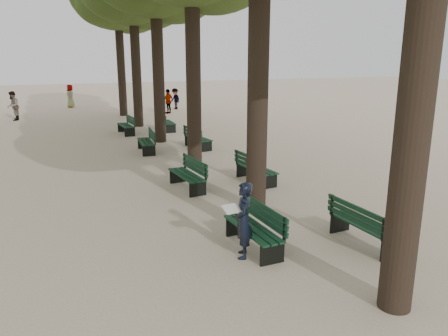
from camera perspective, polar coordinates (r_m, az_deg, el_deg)
name	(u,v)px	position (r m, az deg, el deg)	size (l,w,h in m)	color
ground	(255,269)	(8.50, 4.04, -13.01)	(120.00, 120.00, 0.00)	beige
bench_left_0	(253,236)	(9.20, 3.82, -8.88)	(0.63, 1.82, 0.92)	black
bench_left_1	(187,180)	(13.18, -4.85, -1.63)	(0.73, 1.84, 0.92)	black
bench_left_2	(146,146)	(18.47, -10.13, 2.87)	(0.72, 1.84, 0.92)	black
bench_left_3	(126,129)	(23.02, -12.67, 5.02)	(0.66, 1.83, 0.92)	black
bench_right_0	(364,233)	(9.82, 17.83, -8.04)	(0.64, 1.82, 0.92)	black
bench_right_1	(256,174)	(13.91, 4.21, -0.75)	(0.74, 1.85, 0.92)	black
bench_right_2	(198,142)	(19.01, -3.41, 3.40)	(0.79, 1.86, 0.92)	black
bench_right_3	(168,126)	(23.72, -7.36, 5.52)	(0.67, 1.83, 0.92)	black
man_with_map	(243,220)	(8.65, 2.54, -6.83)	(0.70, 0.69, 1.55)	black
pedestrian_b	(175,99)	(33.23, -6.39, 8.97)	(1.00, 0.31, 1.55)	#262628
pedestrian_a	(13,106)	(30.14, -25.86, 7.30)	(0.87, 0.36, 1.80)	#262628
pedestrian_c	(168,101)	(30.78, -7.28, 8.64)	(0.99, 0.34, 1.69)	#262628
pedestrian_d	(70,96)	(36.12, -19.43, 8.85)	(0.86, 0.35, 1.76)	#262628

